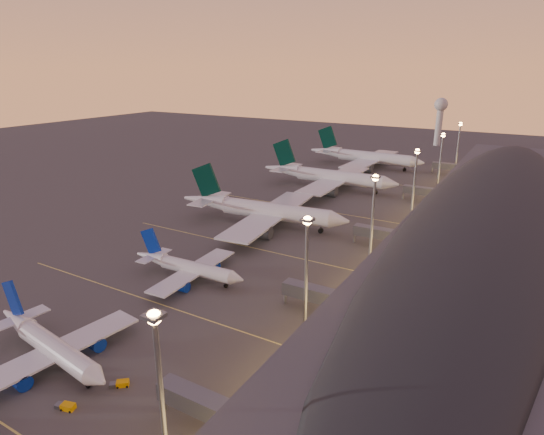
{
  "coord_description": "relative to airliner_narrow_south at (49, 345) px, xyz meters",
  "views": [
    {
      "loc": [
        70.8,
        -72.68,
        52.26
      ],
      "look_at": [
        2.0,
        45.0,
        7.0
      ],
      "focal_mm": 30.0,
      "sensor_mm": 36.0,
      "label": 1
    }
  ],
  "objects": [
    {
      "name": "airliner_wide_near",
      "position": [
        -6.52,
        85.91,
        1.83
      ],
      "size": [
        62.83,
        57.58,
        20.1
      ],
      "rotation": [
        0.0,
        0.0,
        0.11
      ],
      "color": "silver",
      "rests_on": "ground"
    },
    {
      "name": "airliner_wide_mid",
      "position": [
        -6.95,
        144.04,
        1.99
      ],
      "size": [
        64.55,
        58.56,
        20.72
      ],
      "rotation": [
        0.0,
        0.0,
        0.01
      ],
      "color": "silver",
      "rests_on": "ground"
    },
    {
      "name": "lane_markings",
      "position": [
        1.54,
        71.02,
        -3.33
      ],
      "size": [
        90.0,
        180.36,
        0.0
      ],
      "color": "#D8C659",
      "rests_on": "ground"
    },
    {
      "name": "airliner_narrow_north",
      "position": [
        -0.69,
        39.93,
        -0.22
      ],
      "size": [
        33.78,
        30.17,
        12.08
      ],
      "rotation": [
        0.0,
        0.0,
        0.05
      ],
      "color": "silver",
      "rests_on": "ground"
    },
    {
      "name": "ground",
      "position": [
        1.54,
        31.02,
        -3.34
      ],
      "size": [
        700.0,
        700.0,
        0.0
      ],
      "primitive_type": "plane",
      "color": "#413F3C"
    },
    {
      "name": "radar_tower",
      "position": [
        11.54,
        291.02,
        18.53
      ],
      "size": [
        9.0,
        9.0,
        32.5
      ],
      "color": "silver",
      "rests_on": "ground"
    },
    {
      "name": "baggage_tug_b",
      "position": [
        16.88,
        1.37,
        -2.9
      ],
      "size": [
        3.27,
        3.0,
        0.96
      ],
      "rotation": [
        0.0,
        0.0,
        0.68
      ],
      "color": "#EA9D02",
      "rests_on": "ground"
    },
    {
      "name": "terminal_building",
      "position": [
        63.38,
        103.49,
        5.44
      ],
      "size": [
        56.35,
        255.0,
        17.46
      ],
      "color": "#45454A",
      "rests_on": "ground"
    },
    {
      "name": "airliner_wide_far",
      "position": [
        -8.48,
        197.29,
        2.04
      ],
      "size": [
        65.32,
        59.44,
        20.92
      ],
      "rotation": [
        0.0,
        0.0,
        -0.04
      ],
      "color": "silver",
      "rests_on": "ground"
    },
    {
      "name": "light_masts",
      "position": [
        37.54,
        96.02,
        14.21
      ],
      "size": [
        2.2,
        217.2,
        25.9
      ],
      "color": "slate",
      "rests_on": "ground"
    },
    {
      "name": "airliner_narrow_south",
      "position": [
        0.0,
        0.0,
        0.0
      ],
      "size": [
        36.22,
        32.6,
        12.93
      ],
      "rotation": [
        0.0,
        0.0,
        -0.13
      ],
      "color": "silver",
      "rests_on": "ground"
    },
    {
      "name": "baggage_tug_a",
      "position": [
        13.62,
        -6.92,
        -2.9
      ],
      "size": [
        3.51,
        2.14,
        0.98
      ],
      "rotation": [
        0.0,
        0.0,
        0.27
      ],
      "color": "#EA9D02",
      "rests_on": "ground"
    }
  ]
}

